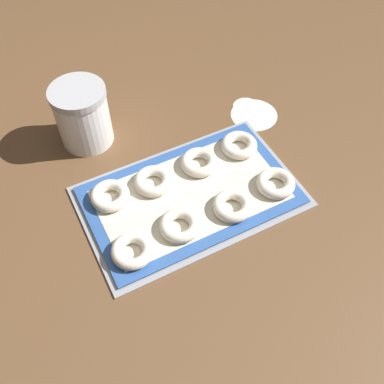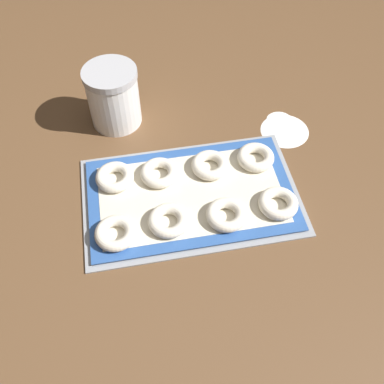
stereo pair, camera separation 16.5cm
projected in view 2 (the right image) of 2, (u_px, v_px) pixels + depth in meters
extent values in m
plane|color=brown|center=(191.00, 197.00, 0.94)|extent=(2.80, 2.80, 0.00)
cube|color=#93969B|center=(192.00, 197.00, 0.94)|extent=(0.45, 0.28, 0.01)
cube|color=#2D569E|center=(192.00, 196.00, 0.93)|extent=(0.42, 0.26, 0.00)
cube|color=beige|center=(192.00, 196.00, 0.93)|extent=(0.38, 0.21, 0.00)
torus|color=silver|center=(116.00, 233.00, 0.86)|extent=(0.08, 0.08, 0.02)
torus|color=silver|center=(168.00, 221.00, 0.88)|extent=(0.08, 0.08, 0.02)
torus|color=silver|center=(226.00, 215.00, 0.89)|extent=(0.08, 0.08, 0.02)
torus|color=silver|center=(278.00, 203.00, 0.90)|extent=(0.08, 0.08, 0.02)
torus|color=silver|center=(115.00, 177.00, 0.95)|extent=(0.08, 0.08, 0.02)
torus|color=silver|center=(159.00, 173.00, 0.95)|extent=(0.08, 0.08, 0.02)
torus|color=silver|center=(210.00, 165.00, 0.97)|extent=(0.08, 0.08, 0.02)
torus|color=silver|center=(256.00, 157.00, 0.98)|extent=(0.08, 0.08, 0.02)
cylinder|color=white|center=(114.00, 100.00, 1.03)|extent=(0.12, 0.12, 0.13)
cylinder|color=#B2B2B7|center=(109.00, 74.00, 0.97)|extent=(0.12, 0.12, 0.02)
ellipsoid|color=white|center=(279.00, 118.00, 1.08)|extent=(0.06, 0.05, 0.00)
ellipsoid|color=white|center=(285.00, 130.00, 1.06)|extent=(0.11, 0.11, 0.00)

